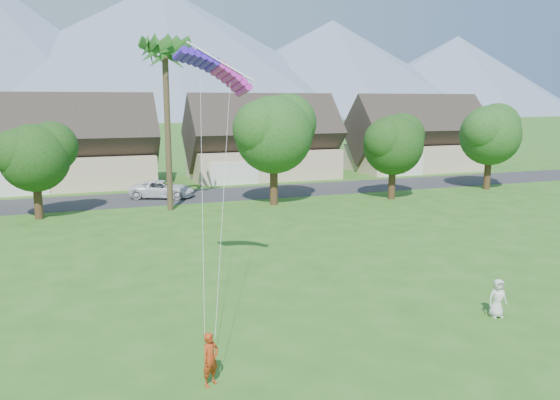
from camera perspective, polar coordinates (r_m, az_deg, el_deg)
name	(u,v)px	position (r m, az deg, el deg)	size (l,w,h in m)	color
ground	(404,397)	(16.30, 12.79, -19.42)	(500.00, 500.00, 0.00)	#2D6019
street	(184,197)	(47.16, -9.97, 0.36)	(90.00, 7.00, 0.01)	#2D2D30
kite_flyer	(210,359)	(16.26, -7.28, -16.17)	(0.57, 0.38, 1.57)	#A63513
watcher	(498,298)	(22.29, 21.79, -9.50)	(0.72, 0.47, 1.48)	silver
parked_car	(162,189)	(46.77, -12.23, 1.11)	(2.44, 5.29, 1.47)	white
mountain_ridge	(119,55)	(273.23, -16.52, 14.30)	(540.00, 240.00, 70.00)	slate
houses_row	(172,148)	(55.62, -11.20, 5.39)	(72.75, 8.19, 8.86)	beige
tree_row	(181,145)	(40.41, -10.27, 5.70)	(62.27, 6.67, 8.45)	#47301C
fan_palm	(165,47)	(40.90, -11.96, 15.39)	(3.00, 3.00, 13.80)	#4C3D26
parafoil_kite	(215,67)	(21.92, -6.79, 13.65)	(3.11, 1.07, 0.50)	#431BCB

